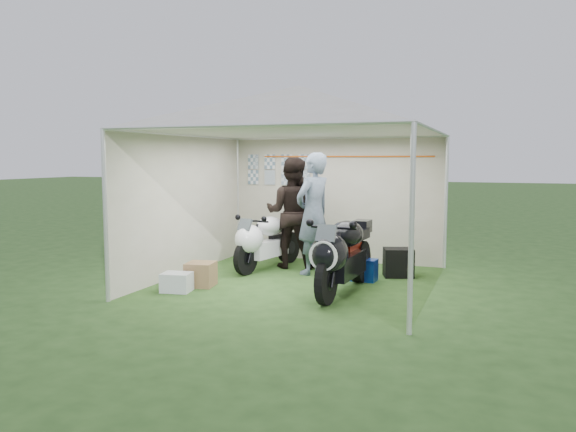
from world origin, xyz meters
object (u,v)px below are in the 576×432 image
at_px(person_dark_jacket, 292,213).
at_px(crate_0, 177,282).
at_px(motorcycle_black, 342,253).
at_px(canopy_tent, 299,114).
at_px(crate_1, 201,274).
at_px(motorcycle_white, 265,239).
at_px(person_blue_jacket, 313,214).
at_px(equipment_box, 398,263).
at_px(paddock_stand, 362,270).

relative_size(person_dark_jacket, crate_0, 4.72).
bearing_deg(person_dark_jacket, motorcycle_black, 122.40).
xyz_separation_m(canopy_tent, crate_1, (-1.29, -0.78, -2.40)).
relative_size(motorcycle_white, motorcycle_black, 0.87).
relative_size(canopy_tent, person_blue_jacket, 2.81).
relative_size(motorcycle_white, person_blue_jacket, 0.94).
xyz_separation_m(motorcycle_black, crate_1, (-2.12, -0.26, -0.41)).
relative_size(canopy_tent, crate_1, 14.10).
distance_m(canopy_tent, person_dark_jacket, 2.01).
bearing_deg(crate_0, person_blue_jacket, 52.77).
bearing_deg(equipment_box, person_dark_jacket, 176.11).
height_order(paddock_stand, crate_0, paddock_stand).
height_order(person_blue_jacket, equipment_box, person_blue_jacket).
height_order(canopy_tent, person_dark_jacket, canopy_tent).
xyz_separation_m(motorcycle_black, person_dark_jacket, (-1.35, 1.60, 0.38)).
xyz_separation_m(equipment_box, crate_1, (-2.67, -1.73, -0.05)).
xyz_separation_m(person_blue_jacket, equipment_box, (1.37, 0.27, -0.77)).
distance_m(equipment_box, crate_1, 3.18).
xyz_separation_m(canopy_tent, person_blue_jacket, (0.00, 0.69, -1.57)).
bearing_deg(motorcycle_black, motorcycle_white, 146.90).
relative_size(person_dark_jacket, person_blue_jacket, 0.96).
bearing_deg(canopy_tent, person_blue_jacket, 89.79).
xyz_separation_m(person_dark_jacket, crate_0, (-0.92, -2.30, -0.83)).
distance_m(person_dark_jacket, crate_0, 2.61).
distance_m(person_dark_jacket, person_blue_jacket, 0.66).
height_order(paddock_stand, equipment_box, equipment_box).
xyz_separation_m(motorcycle_white, equipment_box, (2.26, 0.21, -0.29)).
height_order(motorcycle_black, crate_1, motorcycle_black).
relative_size(canopy_tent, motorcycle_white, 3.00).
bearing_deg(motorcycle_black, canopy_tent, 151.04).
bearing_deg(crate_0, crate_1, 71.21).
relative_size(motorcycle_white, equipment_box, 4.07).
distance_m(canopy_tent, paddock_stand, 2.60).
distance_m(canopy_tent, motorcycle_white, 2.36).
bearing_deg(person_blue_jacket, paddock_stand, 98.85).
relative_size(paddock_stand, crate_0, 1.11).
xyz_separation_m(motorcycle_white, motorcycle_black, (1.72, -1.27, 0.07)).
distance_m(canopy_tent, equipment_box, 2.88).
relative_size(canopy_tent, paddock_stand, 12.38).
distance_m(motorcycle_white, motorcycle_black, 2.14).
bearing_deg(crate_1, canopy_tent, 31.08).
distance_m(motorcycle_black, equipment_box, 1.61).
bearing_deg(paddock_stand, crate_1, -150.44).
xyz_separation_m(equipment_box, crate_0, (-2.81, -2.17, -0.09)).
relative_size(canopy_tent, person_dark_jacket, 2.92).
xyz_separation_m(motorcycle_white, person_blue_jacket, (0.89, -0.06, 0.48)).
bearing_deg(crate_1, person_dark_jacket, 67.50).
bearing_deg(crate_1, equipment_box, 33.02).
bearing_deg(canopy_tent, motorcycle_black, -32.30).
bearing_deg(person_dark_jacket, crate_0, 60.47).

